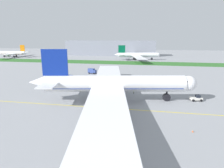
% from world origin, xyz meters
% --- Properties ---
extents(ground_plane, '(600.00, 600.00, 0.00)m').
position_xyz_m(ground_plane, '(0.00, 0.00, 0.00)').
color(ground_plane, gray).
rests_on(ground_plane, ground).
extents(apron_taxi_line, '(280.00, 0.36, 0.01)m').
position_xyz_m(apron_taxi_line, '(0.00, -2.10, 0.00)').
color(apron_taxi_line, yellow).
rests_on(apron_taxi_line, ground).
extents(grass_median_strip, '(320.00, 24.00, 0.10)m').
position_xyz_m(grass_median_strip, '(0.00, 111.56, 0.05)').
color(grass_median_strip, '#2D6628').
rests_on(grass_median_strip, ground).
extents(airliner_foreground, '(57.96, 93.47, 18.22)m').
position_xyz_m(airliner_foreground, '(4.12, 5.32, 6.19)').
color(airliner_foreground, white).
rests_on(airliner_foreground, ground).
extents(pushback_tug, '(5.86, 3.15, 2.16)m').
position_xyz_m(pushback_tug, '(33.65, 10.83, 0.99)').
color(pushback_tug, white).
rests_on(pushback_tug, ground).
extents(ground_crew_wingwalker_port, '(0.37, 0.55, 1.64)m').
position_xyz_m(ground_crew_wingwalker_port, '(11.01, 15.65, 1.00)').
color(ground_crew_wingwalker_port, black).
rests_on(ground_crew_wingwalker_port, ground).
extents(traffic_cone_near_nose, '(0.36, 0.36, 0.58)m').
position_xyz_m(traffic_cone_near_nose, '(27.34, -14.28, 0.28)').
color(traffic_cone_near_nose, '#F2590C').
rests_on(traffic_cone_near_nose, ground).
extents(service_truck_baggage_loader, '(5.16, 2.97, 2.68)m').
position_xyz_m(service_truck_baggage_loader, '(-25.11, 35.25, 1.46)').
color(service_truck_baggage_loader, '#33478C').
rests_on(service_truck_baggage_loader, ground).
extents(service_truck_fuel_bowser, '(5.50, 3.45, 3.14)m').
position_xyz_m(service_truck_fuel_bowser, '(-17.79, 55.57, 1.68)').
color(service_truck_fuel_bowser, '#33478C').
rests_on(service_truck_fuel_bowser, ground).
extents(parked_airliner_far_left, '(36.39, 56.56, 13.65)m').
position_xyz_m(parked_airliner_far_left, '(-133.21, 137.37, 4.63)').
color(parked_airliner_far_left, white).
rests_on(parked_airliner_far_left, ground).
extents(parked_airliner_far_centre, '(44.66, 71.99, 14.42)m').
position_xyz_m(parked_airliner_far_centre, '(5.21, 134.73, 4.89)').
color(parked_airliner_far_centre, white).
rests_on(parked_airliner_far_centre, ground).
extents(terminal_building, '(110.25, 20.00, 18.00)m').
position_xyz_m(terminal_building, '(-30.43, 180.97, 9.00)').
color(terminal_building, gray).
rests_on(terminal_building, ground).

